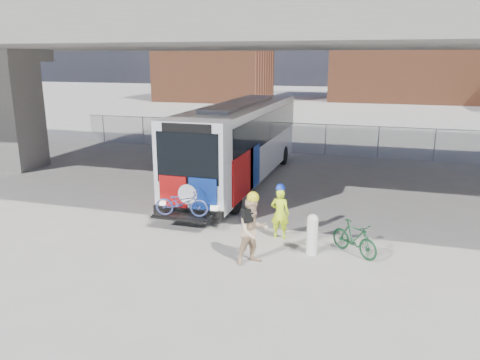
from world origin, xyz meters
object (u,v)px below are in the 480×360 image
at_px(bus, 240,137).
at_px(bike_parked, 354,238).
at_px(cyclist_hivis, 280,212).
at_px(cyclist_tan, 253,230).
at_px(bollard, 312,233).

xyz_separation_m(bus, bike_parked, (5.64, -6.97, -1.60)).
xyz_separation_m(cyclist_hivis, bike_parked, (2.37, -0.65, -0.36)).
bearing_deg(cyclist_tan, bus, 64.42).
bearing_deg(bus, cyclist_hivis, -62.63).
distance_m(bollard, cyclist_hivis, 1.55).
xyz_separation_m(bollard, cyclist_hivis, (-1.18, 0.99, 0.21)).
xyz_separation_m(bus, bollard, (4.45, -7.31, -1.45)).
bearing_deg(cyclist_hivis, bollard, 141.16).
bearing_deg(bollard, cyclist_hivis, 140.13).
bearing_deg(cyclist_tan, cyclist_hivis, 36.55).
xyz_separation_m(bus, cyclist_tan, (2.96, -8.42, -1.12)).
height_order(bollard, cyclist_hivis, cyclist_hivis).
relative_size(bus, bike_parked, 7.72).
height_order(bus, cyclist_hivis, bus).
bearing_deg(cyclist_hivis, bike_parked, 165.60).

